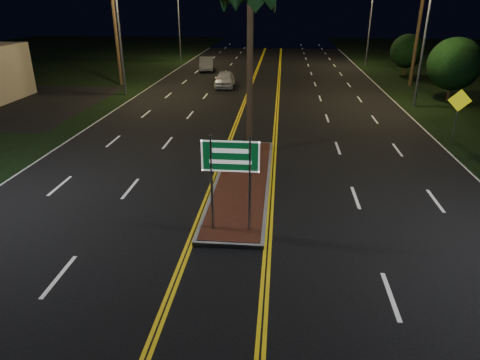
# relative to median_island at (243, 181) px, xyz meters

# --- Properties ---
(ground) EXTENTS (120.00, 120.00, 0.00)m
(ground) POSITION_rel_median_island_xyz_m (0.00, -7.00, -0.08)
(ground) COLOR black
(ground) RESTS_ON ground
(median_island) EXTENTS (2.25, 10.25, 0.17)m
(median_island) POSITION_rel_median_island_xyz_m (0.00, 0.00, 0.00)
(median_island) COLOR gray
(median_island) RESTS_ON ground
(highway_sign) EXTENTS (1.80, 0.08, 3.20)m
(highway_sign) POSITION_rel_median_island_xyz_m (0.00, -4.20, 2.32)
(highway_sign) COLOR gray
(highway_sign) RESTS_ON ground
(streetlight_left_mid) EXTENTS (1.91, 0.44, 9.00)m
(streetlight_left_mid) POSITION_rel_median_island_xyz_m (-10.61, 17.00, 5.57)
(streetlight_left_mid) COLOR gray
(streetlight_left_mid) RESTS_ON ground
(streetlight_left_far) EXTENTS (1.91, 0.44, 9.00)m
(streetlight_left_far) POSITION_rel_median_island_xyz_m (-10.61, 37.00, 5.57)
(streetlight_left_far) COLOR gray
(streetlight_left_far) RESTS_ON ground
(streetlight_right_mid) EXTENTS (1.91, 0.44, 9.00)m
(streetlight_right_mid) POSITION_rel_median_island_xyz_m (10.61, 15.00, 5.57)
(streetlight_right_mid) COLOR gray
(streetlight_right_mid) RESTS_ON ground
(streetlight_right_far) EXTENTS (1.91, 0.44, 9.00)m
(streetlight_right_far) POSITION_rel_median_island_xyz_m (10.61, 35.00, 5.57)
(streetlight_right_far) COLOR gray
(streetlight_right_far) RESTS_ON ground
(shrub_mid) EXTENTS (3.78, 3.78, 4.62)m
(shrub_mid) POSITION_rel_median_island_xyz_m (14.00, 17.00, 2.64)
(shrub_mid) COLOR #382819
(shrub_mid) RESTS_ON ground
(shrub_far) EXTENTS (3.24, 3.24, 3.96)m
(shrub_far) POSITION_rel_median_island_xyz_m (13.80, 29.00, 2.25)
(shrub_far) COLOR #382819
(shrub_far) RESTS_ON ground
(car_near) EXTENTS (2.21, 4.76, 1.56)m
(car_near) POSITION_rel_median_island_xyz_m (-3.46, 20.97, 0.70)
(car_near) COLOR silver
(car_near) RESTS_ON ground
(car_far) EXTENTS (2.72, 4.99, 1.58)m
(car_far) POSITION_rel_median_island_xyz_m (-6.66, 30.24, 0.71)
(car_far) COLOR #A4A6AD
(car_far) RESTS_ON ground
(warning_sign) EXTENTS (1.17, 0.20, 2.80)m
(warning_sign) POSITION_rel_median_island_xyz_m (10.80, 6.82, 1.76)
(warning_sign) COLOR gray
(warning_sign) RESTS_ON ground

